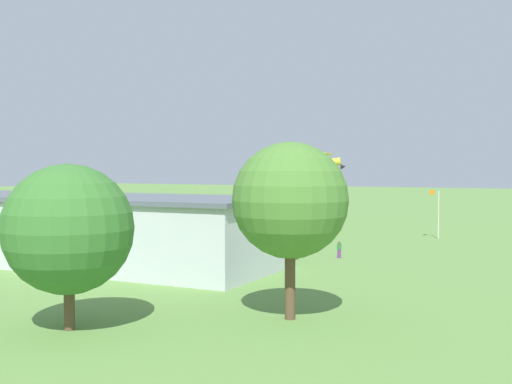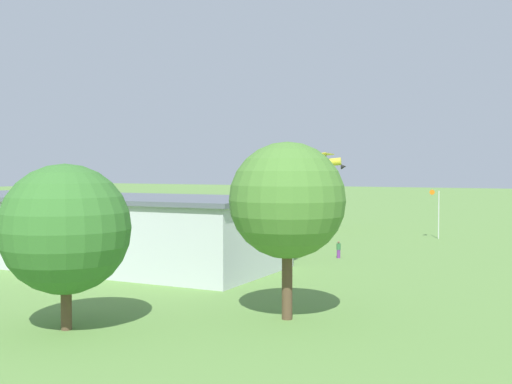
{
  "view_description": "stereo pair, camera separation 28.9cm",
  "coord_description": "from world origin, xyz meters",
  "px_view_note": "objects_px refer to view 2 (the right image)",
  "views": [
    {
      "loc": [
        -39.26,
        78.39,
        8.12
      ],
      "look_at": [
        -4.89,
        12.89,
        5.41
      ],
      "focal_mm": 44.09,
      "sensor_mm": 36.0,
      "label": 1
    },
    {
      "loc": [
        -39.52,
        78.25,
        8.12
      ],
      "look_at": [
        -4.89,
        12.89,
        5.41
      ],
      "focal_mm": 44.09,
      "sensor_mm": 36.0,
      "label": 2
    }
  ],
  "objects_px": {
    "biplane": "(318,163)",
    "person_at_fence_line": "(294,241)",
    "tree_behind_hangar_right": "(287,201)",
    "car_yellow": "(38,230)",
    "person_by_parked_cars": "(339,250)",
    "hangar": "(90,229)",
    "windsock": "(434,195)",
    "person_crossing_taxiway": "(286,245)",
    "tree_near_perimeter_road": "(65,229)",
    "person_beside_truck": "(104,230)"
  },
  "relations": [
    {
      "from": "biplane",
      "to": "person_at_fence_line",
      "type": "height_order",
      "value": "biplane"
    },
    {
      "from": "tree_behind_hangar_right",
      "to": "car_yellow",
      "type": "bearing_deg",
      "value": -27.94
    },
    {
      "from": "person_by_parked_cars",
      "to": "tree_behind_hangar_right",
      "type": "distance_m",
      "value": 24.66
    },
    {
      "from": "person_at_fence_line",
      "to": "hangar",
      "type": "bearing_deg",
      "value": 55.98
    },
    {
      "from": "car_yellow",
      "to": "windsock",
      "type": "relative_size",
      "value": 0.75
    },
    {
      "from": "hangar",
      "to": "car_yellow",
      "type": "height_order",
      "value": "hangar"
    },
    {
      "from": "person_crossing_taxiway",
      "to": "car_yellow",
      "type": "bearing_deg",
      "value": 0.06
    },
    {
      "from": "person_at_fence_line",
      "to": "person_by_parked_cars",
      "type": "distance_m",
      "value": 7.65
    },
    {
      "from": "biplane",
      "to": "tree_near_perimeter_road",
      "type": "relative_size",
      "value": 1.12
    },
    {
      "from": "car_yellow",
      "to": "person_crossing_taxiway",
      "type": "height_order",
      "value": "person_crossing_taxiway"
    },
    {
      "from": "person_at_fence_line",
      "to": "windsock",
      "type": "relative_size",
      "value": 0.29
    },
    {
      "from": "person_by_parked_cars",
      "to": "tree_near_perimeter_road",
      "type": "relative_size",
      "value": 0.18
    },
    {
      "from": "person_by_parked_cars",
      "to": "windsock",
      "type": "relative_size",
      "value": 0.27
    },
    {
      "from": "hangar",
      "to": "car_yellow",
      "type": "bearing_deg",
      "value": -32.35
    },
    {
      "from": "person_beside_truck",
      "to": "tree_behind_hangar_right",
      "type": "distance_m",
      "value": 44.8
    },
    {
      "from": "person_at_fence_line",
      "to": "windsock",
      "type": "height_order",
      "value": "windsock"
    },
    {
      "from": "person_crossing_taxiway",
      "to": "tree_behind_hangar_right",
      "type": "height_order",
      "value": "tree_behind_hangar_right"
    },
    {
      "from": "person_beside_truck",
      "to": "tree_behind_hangar_right",
      "type": "height_order",
      "value": "tree_behind_hangar_right"
    },
    {
      "from": "person_beside_truck",
      "to": "windsock",
      "type": "relative_size",
      "value": 0.31
    },
    {
      "from": "person_at_fence_line",
      "to": "person_crossing_taxiway",
      "type": "distance_m",
      "value": 4.54
    },
    {
      "from": "biplane",
      "to": "person_crossing_taxiway",
      "type": "bearing_deg",
      "value": 105.68
    },
    {
      "from": "car_yellow",
      "to": "person_by_parked_cars",
      "type": "relative_size",
      "value": 2.77
    },
    {
      "from": "hangar",
      "to": "tree_behind_hangar_right",
      "type": "distance_m",
      "value": 26.08
    },
    {
      "from": "hangar",
      "to": "car_yellow",
      "type": "xyz_separation_m",
      "value": [
        19.98,
        -12.65,
        -2.1
      ]
    },
    {
      "from": "windsock",
      "to": "biplane",
      "type": "bearing_deg",
      "value": -14.08
    },
    {
      "from": "biplane",
      "to": "person_at_fence_line",
      "type": "relative_size",
      "value": 5.64
    },
    {
      "from": "car_yellow",
      "to": "person_crossing_taxiway",
      "type": "xyz_separation_m",
      "value": [
        -32.68,
        -0.04,
        0.06
      ]
    },
    {
      "from": "person_crossing_taxiway",
      "to": "tree_near_perimeter_road",
      "type": "height_order",
      "value": "tree_near_perimeter_road"
    },
    {
      "from": "person_beside_truck",
      "to": "person_at_fence_line",
      "type": "distance_m",
      "value": 23.92
    },
    {
      "from": "tree_near_perimeter_road",
      "to": "windsock",
      "type": "height_order",
      "value": "tree_near_perimeter_road"
    },
    {
      "from": "hangar",
      "to": "windsock",
      "type": "bearing_deg",
      "value": -123.45
    },
    {
      "from": "person_by_parked_cars",
      "to": "tree_near_perimeter_road",
      "type": "height_order",
      "value": "tree_near_perimeter_road"
    },
    {
      "from": "car_yellow",
      "to": "tree_near_perimeter_road",
      "type": "height_order",
      "value": "tree_near_perimeter_road"
    },
    {
      "from": "person_by_parked_cars",
      "to": "windsock",
      "type": "distance_m",
      "value": 21.31
    },
    {
      "from": "person_crossing_taxiway",
      "to": "person_by_parked_cars",
      "type": "bearing_deg",
      "value": -178.41
    },
    {
      "from": "biplane",
      "to": "person_by_parked_cars",
      "type": "distance_m",
      "value": 28.56
    },
    {
      "from": "biplane",
      "to": "tree_behind_hangar_right",
      "type": "distance_m",
      "value": 51.13
    },
    {
      "from": "tree_near_perimeter_road",
      "to": "tree_behind_hangar_right",
      "type": "bearing_deg",
      "value": -140.92
    },
    {
      "from": "tree_behind_hangar_right",
      "to": "person_beside_truck",
      "type": "bearing_deg",
      "value": -35.98
    },
    {
      "from": "car_yellow",
      "to": "windsock",
      "type": "xyz_separation_m",
      "value": [
        -41.98,
        -20.65,
        4.22
      ]
    },
    {
      "from": "person_at_fence_line",
      "to": "person_crossing_taxiway",
      "type": "height_order",
      "value": "person_crossing_taxiway"
    },
    {
      "from": "person_crossing_taxiway",
      "to": "tree_behind_hangar_right",
      "type": "relative_size",
      "value": 0.19
    },
    {
      "from": "person_crossing_taxiway",
      "to": "windsock",
      "type": "xyz_separation_m",
      "value": [
        -9.3,
        -20.61,
        4.15
      ]
    },
    {
      "from": "person_at_fence_line",
      "to": "tree_near_perimeter_road",
      "type": "distance_m",
      "value": 35.2
    },
    {
      "from": "person_crossing_taxiway",
      "to": "windsock",
      "type": "bearing_deg",
      "value": -114.28
    },
    {
      "from": "person_at_fence_line",
      "to": "tree_behind_hangar_right",
      "type": "height_order",
      "value": "tree_behind_hangar_right"
    },
    {
      "from": "person_by_parked_cars",
      "to": "windsock",
      "type": "bearing_deg",
      "value": -101.34
    },
    {
      "from": "car_yellow",
      "to": "person_crossing_taxiway",
      "type": "bearing_deg",
      "value": -179.94
    },
    {
      "from": "biplane",
      "to": "person_beside_truck",
      "type": "distance_m",
      "value": 29.42
    },
    {
      "from": "car_yellow",
      "to": "person_at_fence_line",
      "type": "relative_size",
      "value": 2.57
    }
  ]
}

